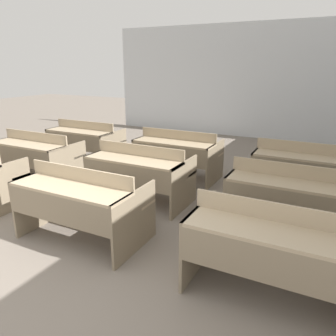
{
  "coord_description": "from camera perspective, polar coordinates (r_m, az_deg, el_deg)",
  "views": [
    {
      "loc": [
        2.33,
        -1.24,
        1.84
      ],
      "look_at": [
        0.68,
        1.96,
        0.71
      ],
      "focal_mm": 35.0,
      "sensor_mm": 36.0,
      "label": 1
    }
  ],
  "objects": [
    {
      "name": "bench_second_right",
      "position": [
        3.9,
        20.55,
        -4.52
      ],
      "size": [
        1.35,
        0.79,
        0.82
      ],
      "color": "#7A6B54",
      "rests_on": "ground_plane"
    },
    {
      "name": "wall_back",
      "position": [
        8.98,
        12.62,
        14.48
      ],
      "size": [
        7.28,
        0.06,
        2.87
      ],
      "color": "silver",
      "rests_on": "ground_plane"
    },
    {
      "name": "bench_front_center",
      "position": [
        3.65,
        -14.94,
        -5.46
      ],
      "size": [
        1.35,
        0.79,
        0.82
      ],
      "color": "#7E6F58",
      "rests_on": "ground_plane"
    },
    {
      "name": "bench_third_left",
      "position": [
        6.59,
        -14.27,
        4.8
      ],
      "size": [
        1.35,
        0.79,
        0.82
      ],
      "color": "#807059",
      "rests_on": "ground_plane"
    },
    {
      "name": "bench_front_right",
      "position": [
        2.83,
        17.84,
        -12.75
      ],
      "size": [
        1.35,
        0.79,
        0.82
      ],
      "color": "#83745D",
      "rests_on": "ground_plane"
    },
    {
      "name": "bench_third_right",
      "position": [
        5.02,
        22.48,
        0.08
      ],
      "size": [
        1.35,
        0.79,
        0.82
      ],
      "color": "#7D6E57",
      "rests_on": "ground_plane"
    },
    {
      "name": "bench_second_left",
      "position": [
        5.77,
        -21.97,
        2.29
      ],
      "size": [
        1.35,
        0.79,
        0.82
      ],
      "color": "#82735C",
      "rests_on": "ground_plane"
    },
    {
      "name": "bench_second_center",
      "position": [
        4.51,
        -5.05,
        -0.47
      ],
      "size": [
        1.35,
        0.79,
        0.82
      ],
      "color": "#7D6E57",
      "rests_on": "ground_plane"
    },
    {
      "name": "bench_third_center",
      "position": [
        5.48,
        1.6,
        2.82
      ],
      "size": [
        1.35,
        0.79,
        0.82
      ],
      "color": "#796952",
      "rests_on": "ground_plane"
    }
  ]
}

